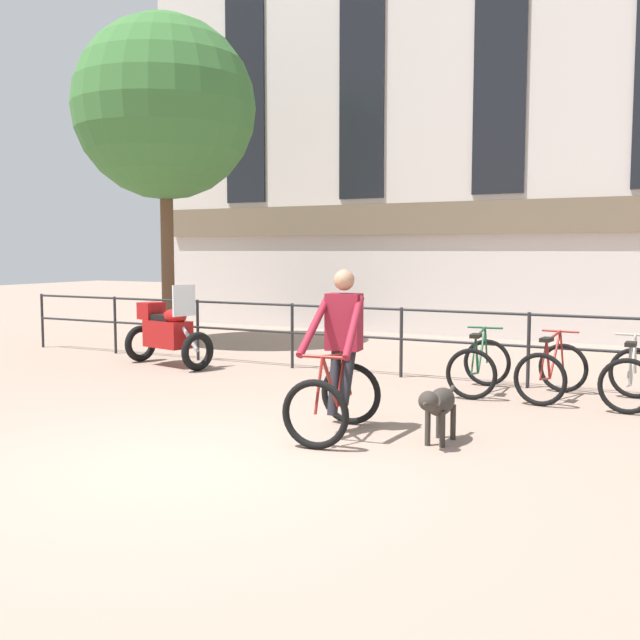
{
  "coord_description": "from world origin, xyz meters",
  "views": [
    {
      "loc": [
        4.05,
        -5.2,
        1.9
      ],
      "look_at": [
        -0.15,
        2.86,
        1.05
      ],
      "focal_mm": 42.0,
      "sensor_mm": 36.0,
      "label": 1
    }
  ],
  "objects_px": {
    "dog": "(439,404)",
    "parked_bicycle_near_lamp": "(480,366)",
    "cyclist_with_bike": "(339,360)",
    "parked_bicycle_mid_left": "(552,371)",
    "parked_motorcycle": "(167,332)",
    "parked_bicycle_mid_right": "(632,377)"
  },
  "relations": [
    {
      "from": "dog",
      "to": "parked_bicycle_near_lamp",
      "type": "distance_m",
      "value": 2.84
    },
    {
      "from": "cyclist_with_bike",
      "to": "parked_bicycle_mid_left",
      "type": "xyz_separation_m",
      "value": [
        1.64,
        2.86,
        -0.41
      ]
    },
    {
      "from": "parked_bicycle_near_lamp",
      "to": "parked_bicycle_mid_left",
      "type": "bearing_deg",
      "value": 175.76
    },
    {
      "from": "parked_motorcycle",
      "to": "parked_bicycle_mid_left",
      "type": "distance_m",
      "value": 6.13
    },
    {
      "from": "cyclist_with_bike",
      "to": "parked_bicycle_mid_left",
      "type": "relative_size",
      "value": 1.46
    },
    {
      "from": "dog",
      "to": "parked_bicycle_mid_right",
      "type": "xyz_separation_m",
      "value": [
        1.51,
        2.82,
        -0.04
      ]
    },
    {
      "from": "dog",
      "to": "parked_bicycle_mid_right",
      "type": "relative_size",
      "value": 0.83
    },
    {
      "from": "parked_bicycle_near_lamp",
      "to": "parked_bicycle_mid_right",
      "type": "height_order",
      "value": "same"
    },
    {
      "from": "dog",
      "to": "parked_bicycle_mid_right",
      "type": "bearing_deg",
      "value": 61.72
    },
    {
      "from": "parked_motorcycle",
      "to": "dog",
      "type": "bearing_deg",
      "value": -102.31
    },
    {
      "from": "cyclist_with_bike",
      "to": "parked_bicycle_near_lamp",
      "type": "relative_size",
      "value": 1.47
    },
    {
      "from": "dog",
      "to": "parked_bicycle_mid_left",
      "type": "bearing_deg",
      "value": 78.52
    },
    {
      "from": "cyclist_with_bike",
      "to": "parked_bicycle_mid_left",
      "type": "height_order",
      "value": "cyclist_with_bike"
    },
    {
      "from": "dog",
      "to": "parked_bicycle_mid_left",
      "type": "xyz_separation_m",
      "value": [
        0.57,
        2.82,
        -0.04
      ]
    },
    {
      "from": "cyclist_with_bike",
      "to": "parked_motorcycle",
      "type": "xyz_separation_m",
      "value": [
        -4.49,
        2.78,
        -0.2
      ]
    },
    {
      "from": "cyclist_with_bike",
      "to": "parked_bicycle_mid_right",
      "type": "bearing_deg",
      "value": 40.79
    },
    {
      "from": "cyclist_with_bike",
      "to": "dog",
      "type": "bearing_deg",
      "value": -4.74
    },
    {
      "from": "cyclist_with_bike",
      "to": "parked_bicycle_near_lamp",
      "type": "distance_m",
      "value": 2.97
    },
    {
      "from": "dog",
      "to": "parked_bicycle_near_lamp",
      "type": "relative_size",
      "value": 0.8
    },
    {
      "from": "parked_motorcycle",
      "to": "parked_bicycle_near_lamp",
      "type": "relative_size",
      "value": 1.5
    },
    {
      "from": "parked_bicycle_mid_left",
      "to": "dog",
      "type": "bearing_deg",
      "value": 83.84
    },
    {
      "from": "parked_motorcycle",
      "to": "parked_bicycle_near_lamp",
      "type": "xyz_separation_m",
      "value": [
        5.19,
        0.09,
        -0.2
      ]
    }
  ]
}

